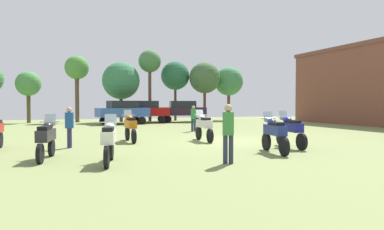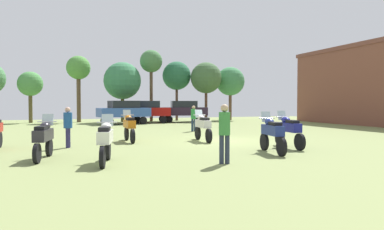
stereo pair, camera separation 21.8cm
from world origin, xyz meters
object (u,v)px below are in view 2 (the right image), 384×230
Objects in this scene: car_1 at (184,110)px; tree_3 at (78,69)px; person_1 at (224,129)px; tree_7 at (230,82)px; car_2 at (124,110)px; person_2 at (194,116)px; tree_8 at (151,63)px; tree_1 at (206,78)px; person_3 at (68,124)px; tree_2 at (122,81)px; motorcycle_1 at (272,133)px; tree_5 at (30,84)px; motorcycle_6 at (203,126)px; motorcycle_8 at (129,126)px; motorcycle_7 at (289,130)px; motorcycle_3 at (44,137)px; motorcycle_5 at (105,140)px; car_3 at (147,110)px; tree_9 at (177,76)px.

tree_3 is at bearing 81.85° from car_1.
tree_3 is (-3.40, 25.53, 3.92)m from person_1.
car_2 is at bearing -161.82° from tree_7.
person_2 is 14.07m from tree_8.
tree_3 is (-12.30, 1.48, 0.63)m from tree_1.
person_3 is 20.39m from tree_3.
person_1 is 24.83m from tree_2.
motorcycle_1 is 1.34× the size of person_3.
tree_5 is at bearing 23.81° from person_3.
motorcycle_6 is 19.65m from tree_1.
tree_3 is at bearing 93.93° from motorcycle_8.
motorcycle_7 is 1.35× the size of person_2.
motorcycle_3 is 2.31m from motorcycle_5.
car_1 is at bearing 89.90° from motorcycle_1.
motorcycle_3 is 1.29× the size of person_3.
tree_3 reaches higher than motorcycle_6.
tree_7 is at bearing 0.15° from tree_2.
motorcycle_3 is 0.36× the size of tree_1.
tree_2 reaches higher than car_3.
car_2 reaches higher than person_1.
motorcycle_6 is 0.50× the size of car_3.
person_1 is at bearing -8.16° from motorcycle_5.
tree_5 is at bearing 124.52° from person_1.
car_1 is 3.61m from car_3.
tree_5 is at bearing 111.61° from motorcycle_5.
tree_2 is (-3.45, 22.10, 3.18)m from motorcycle_7.
tree_5 is at bearing 106.09° from motorcycle_8.
tree_3 reaches higher than motorcycle_1.
car_1 is 2.56× the size of person_1.
tree_8 is (6.82, -0.60, 0.81)m from tree_3.
tree_5 is at bearing 175.51° from tree_8.
motorcycle_1 is 0.36× the size of tree_9.
tree_2 reaches higher than motorcycle_6.
motorcycle_1 is 4.71m from motorcycle_6.
car_3 reaches higher than motorcycle_5.
tree_1 is at bearing -6.88° from tree_3.
tree_8 is (1.76, 18.80, 5.04)m from motorcycle_6.
person_2 is at bearing -91.05° from tree_8.
tree_1 is at bearing -20.88° from person_3.
motorcycle_6 is at bearing -69.78° from person_3.
motorcycle_7 is 0.48× the size of tree_5.
car_2 is 2.56× the size of person_1.
tree_5 reaches higher than motorcycle_6.
tree_5 is (-3.19, 20.24, 2.53)m from person_3.
tree_5 is (-4.19, 0.27, -1.47)m from tree_3.
motorcycle_7 is 23.73m from tree_7.
motorcycle_7 is at bearing -95.52° from tree_9.
tree_7 is at bearing 51.04° from motorcycle_8.
tree_8 reaches higher than person_3.
tree_1 is at bearing -4.22° from tree_2.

